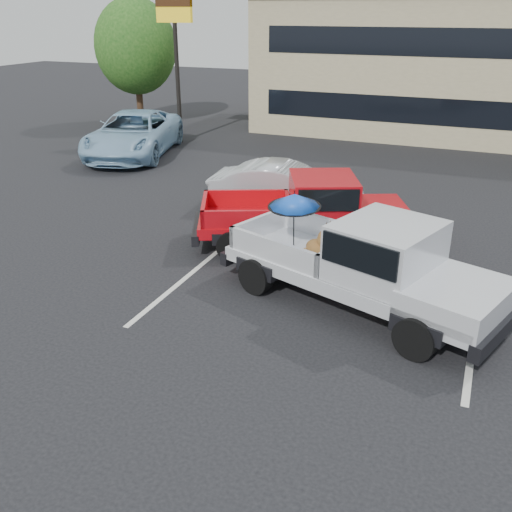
# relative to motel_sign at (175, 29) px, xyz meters

# --- Properties ---
(ground) EXTENTS (90.00, 90.00, 0.00)m
(ground) POSITION_rel_motel_sign_xyz_m (10.00, -14.00, -4.65)
(ground) COLOR black
(ground) RESTS_ON ground
(stripe_left) EXTENTS (0.12, 5.00, 0.01)m
(stripe_left) POSITION_rel_motel_sign_xyz_m (7.00, -12.00, -4.65)
(stripe_left) COLOR silver
(stripe_left) RESTS_ON ground
(stripe_right) EXTENTS (0.12, 5.00, 0.01)m
(stripe_right) POSITION_rel_motel_sign_xyz_m (13.00, -12.00, -4.65)
(stripe_right) COLOR silver
(stripe_right) RESTS_ON ground
(motel_building) EXTENTS (20.40, 8.40, 6.30)m
(motel_building) POSITION_rel_motel_sign_xyz_m (12.00, 6.99, -1.45)
(motel_building) COLOR tan
(motel_building) RESTS_ON ground
(motel_sign) EXTENTS (1.60, 0.22, 6.00)m
(motel_sign) POSITION_rel_motel_sign_xyz_m (0.00, 0.00, 0.00)
(motel_sign) COLOR black
(motel_sign) RESTS_ON ground
(tree_left) EXTENTS (3.96, 3.96, 6.02)m
(tree_left) POSITION_rel_motel_sign_xyz_m (-4.00, 3.00, -0.92)
(tree_left) COLOR #332114
(tree_left) RESTS_ON ground
(silver_pickup) EXTENTS (6.02, 3.74, 2.06)m
(silver_pickup) POSITION_rel_motel_sign_xyz_m (11.04, -12.10, -3.60)
(silver_pickup) COLOR black
(silver_pickup) RESTS_ON ground
(red_pickup) EXTENTS (5.58, 3.82, 1.74)m
(red_pickup) POSITION_rel_motel_sign_xyz_m (9.05, -9.25, -3.70)
(red_pickup) COLOR black
(red_pickup) RESTS_ON ground
(silver_sedan) EXTENTS (4.49, 1.97, 1.43)m
(silver_sedan) POSITION_rel_motel_sign_xyz_m (7.56, -7.28, -3.93)
(silver_sedan) COLOR silver
(silver_sedan) RESTS_ON ground
(blue_suv) EXTENTS (4.37, 6.61, 1.69)m
(blue_suv) POSITION_rel_motel_sign_xyz_m (-0.46, -2.91, -3.81)
(blue_suv) COLOR #8FB8D5
(blue_suv) RESTS_ON ground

